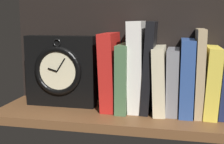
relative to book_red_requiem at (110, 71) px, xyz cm
name	(u,v)px	position (x,y,z in cm)	size (l,w,h in cm)	color
ground_plane	(123,116)	(4.41, -3.10, -12.50)	(74.31, 23.82, 2.50)	brown
back_panel	(130,38)	(4.41, 8.22, 9.40)	(74.31, 1.20, 41.29)	black
book_red_requiem	(110,71)	(0.00, 0.00, 0.00)	(4.07, 13.32, 22.50)	red
book_green_romantic	(123,77)	(3.96, 0.00, -1.54)	(3.25, 15.23, 19.42)	#476B44
book_white_catcher	(137,66)	(7.94, 0.00, 1.72)	(4.11, 12.04, 25.94)	silver
book_black_skeptic	(149,67)	(11.50, 0.00, 1.70)	(2.41, 12.73, 25.89)	black
book_cream_twain	(160,79)	(14.67, 0.00, -1.86)	(3.35, 14.88, 18.78)	beige
book_gray_chess	(173,81)	(18.32, 0.00, -2.12)	(3.34, 13.12, 18.27)	gray
book_blue_modern	(187,77)	(22.14, 0.00, -0.76)	(3.70, 14.60, 20.98)	#2D4C8E
book_tan_shortstories	(199,72)	(25.42, 0.00, 0.69)	(2.27, 13.98, 23.88)	tan
book_yellow_seinlanguage	(211,81)	(28.68, 0.00, -1.74)	(3.64, 14.82, 19.01)	gold
framed_clock	(60,71)	(-15.33, -1.04, -0.37)	(21.58, 5.84, 21.58)	black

